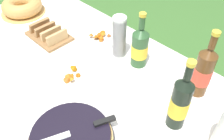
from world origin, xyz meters
TOP-DOWN VIEW (x-y plane):
  - garden_table at (0.00, 0.00)m, footprint 1.89×1.05m
  - tablecloth at (0.00, 0.00)m, footprint 1.90×1.06m
  - berry_tart at (0.29, -0.24)m, footprint 0.34×0.34m
  - serving_knife at (0.30, -0.21)m, footprint 0.17×0.36m
  - bundt_cake at (-0.73, 0.15)m, footprint 0.30×0.30m
  - cup_stack at (0.05, 0.28)m, footprint 0.07×0.07m
  - cider_bottle_green at (0.17, 0.31)m, footprint 0.09×0.09m
  - cider_bottle_amber at (0.49, 0.35)m, footprint 0.08×0.08m
  - juice_bottle_red at (0.52, 0.13)m, footprint 0.08×0.08m
  - snack_plate_near at (0.00, -0.03)m, footprint 0.23×0.23m
  - snack_plate_left at (-0.13, 0.31)m, footprint 0.21×0.21m
  - bread_board at (-0.37, 0.11)m, footprint 0.26×0.18m

SIDE VIEW (x-z plane):
  - garden_table at x=0.00m, z-range 0.30..1.03m
  - tablecloth at x=0.00m, z-range 0.66..0.77m
  - snack_plate_near at x=0.00m, z-range 0.71..0.77m
  - snack_plate_left at x=-0.13m, z-range 0.72..0.77m
  - bread_board at x=-0.37m, z-range 0.72..0.79m
  - berry_tart at x=0.29m, z-range 0.73..0.79m
  - bundt_cake at x=-0.73m, z-range 0.73..0.82m
  - serving_knife at x=0.30m, z-range 0.78..0.80m
  - cider_bottle_green at x=0.17m, z-range 0.69..0.99m
  - cup_stack at x=0.05m, z-range 0.73..0.97m
  - cider_bottle_amber at x=0.49m, z-range 0.69..1.03m
  - juice_bottle_red at x=0.52m, z-range 0.69..1.03m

